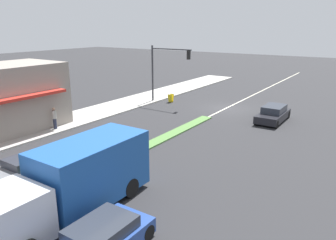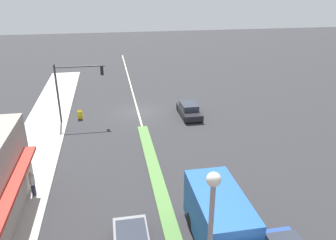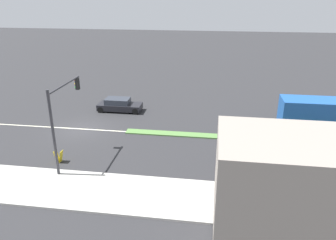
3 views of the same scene
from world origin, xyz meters
TOP-DOWN VIEW (x-y plane):
  - ground_plane at (0.00, 18.00)m, footprint 160.00×160.00m
  - lane_marking_center at (0.00, 0.00)m, footprint 0.16×60.00m
  - building_corner_store at (10.72, 16.44)m, footprint 5.66×9.96m
  - traffic_signal_main at (6.12, 1.53)m, footprint 4.59×0.34m
  - pedestrian at (7.88, 13.49)m, footprint 0.34×0.34m
  - warning_aframe_sign at (5.83, 0.76)m, footprint 0.45×0.53m
  - delivery_truck at (-2.20, 20.18)m, footprint 2.44×7.50m
  - sedan_dark at (-5.00, 1.94)m, footprint 1.81×4.26m
  - suv_grey at (2.20, 19.56)m, footprint 1.77×4.13m
  - coupe_blue at (-5.00, 21.73)m, footprint 1.91×4.09m

SIDE VIEW (x-z plane):
  - ground_plane at x=0.00m, z-range 0.00..0.00m
  - lane_marking_center at x=0.00m, z-range 0.00..0.01m
  - warning_aframe_sign at x=5.83m, z-range 0.01..0.84m
  - coupe_blue at x=-5.00m, z-range -0.02..1.16m
  - sedan_dark at x=-5.00m, z-range -0.03..1.25m
  - suv_grey at x=2.20m, z-range -0.01..1.24m
  - pedestrian at x=7.88m, z-range 0.16..1.80m
  - delivery_truck at x=-2.20m, z-range 0.03..2.90m
  - building_corner_store at x=10.72m, z-range 0.12..4.91m
  - traffic_signal_main at x=6.12m, z-range 1.10..6.70m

